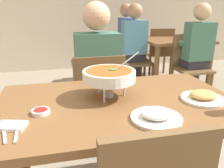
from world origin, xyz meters
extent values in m
cube|color=brown|center=(0.00, 0.00, 0.75)|extent=(1.33, 0.83, 0.04)
cylinder|color=brown|center=(-0.61, 0.35, 0.37)|extent=(0.07, 0.07, 0.73)
cylinder|color=brown|center=(0.61, 0.35, 0.37)|extent=(0.07, 0.07, 0.73)
cube|color=brown|center=(0.00, 0.79, 0.43)|extent=(0.44, 0.44, 0.03)
cube|color=brown|center=(0.00, 0.59, 0.68)|extent=(0.42, 0.04, 0.45)
cylinder|color=brown|center=(0.19, 0.98, 0.21)|extent=(0.04, 0.04, 0.42)
cylinder|color=brown|center=(-0.19, 0.98, 0.21)|extent=(0.04, 0.04, 0.42)
cylinder|color=brown|center=(0.19, 0.60, 0.21)|extent=(0.04, 0.04, 0.42)
cylinder|color=brown|center=(-0.19, 0.60, 0.21)|extent=(0.04, 0.04, 0.42)
cylinder|color=#2D2D38|center=(0.10, 0.81, 0.23)|extent=(0.10, 0.10, 0.45)
cylinder|color=#2D2D38|center=(-0.10, 0.81, 0.23)|extent=(0.10, 0.10, 0.45)
cube|color=#2D2D38|center=(0.00, 0.77, 0.51)|extent=(0.32, 0.32, 0.12)
cube|color=#3D6B56|center=(0.00, 0.69, 0.82)|extent=(0.36, 0.20, 0.50)
sphere|color=tan|center=(0.00, 0.69, 1.20)|extent=(0.22, 0.22, 0.22)
cylinder|color=#3D6B56|center=(0.16, 0.89, 0.77)|extent=(0.08, 0.28, 0.08)
cylinder|color=#3D6B56|center=(-0.16, 0.89, 0.77)|extent=(0.08, 0.28, 0.08)
cylinder|color=silver|center=(0.06, 0.07, 0.82)|extent=(0.01, 0.01, 0.10)
cylinder|color=silver|center=(-0.08, 0.15, 0.82)|extent=(0.01, 0.01, 0.10)
cylinder|color=silver|center=(-0.08, -0.01, 0.82)|extent=(0.01, 0.01, 0.10)
torus|color=silver|center=(-0.03, 0.07, 0.87)|extent=(0.21, 0.21, 0.01)
cylinder|color=#B2B2B7|center=(-0.03, 0.07, 0.79)|extent=(0.05, 0.05, 0.04)
cone|color=orange|center=(-0.03, 0.07, 0.82)|extent=(0.02, 0.02, 0.04)
cylinder|color=white|center=(-0.03, 0.07, 0.90)|extent=(0.30, 0.30, 0.06)
cylinder|color=#994C1E|center=(-0.03, 0.07, 0.93)|extent=(0.26, 0.26, 0.01)
ellipsoid|color=#388433|center=(-0.01, 0.07, 0.94)|extent=(0.05, 0.03, 0.01)
cylinder|color=silver|center=(0.06, 0.09, 0.96)|extent=(0.18, 0.01, 0.13)
cylinder|color=white|center=(0.12, -0.25, 0.78)|extent=(0.24, 0.24, 0.01)
ellipsoid|color=white|center=(0.12, -0.25, 0.81)|extent=(0.15, 0.13, 0.04)
cylinder|color=white|center=(0.47, -0.10, 0.78)|extent=(0.24, 0.24, 0.01)
ellipsoid|color=tan|center=(0.47, -0.10, 0.81)|extent=(0.15, 0.13, 0.04)
cylinder|color=white|center=(-0.41, -0.07, 0.78)|extent=(0.09, 0.09, 0.02)
cylinder|color=maroon|center=(-0.41, -0.07, 0.79)|extent=(0.07, 0.07, 0.01)
cube|color=white|center=(-0.53, -0.18, 0.78)|extent=(0.14, 0.11, 0.02)
cube|color=silver|center=(-0.55, -0.23, 0.78)|extent=(0.05, 0.17, 0.01)
cube|color=silver|center=(-0.50, -0.23, 0.78)|extent=(0.02, 0.17, 0.01)
cube|color=brown|center=(1.49, 2.19, 0.75)|extent=(1.00, 0.80, 0.04)
cylinder|color=brown|center=(1.05, 1.85, 0.37)|extent=(0.07, 0.07, 0.73)
cylinder|color=brown|center=(1.93, 1.85, 0.37)|extent=(0.07, 0.07, 0.73)
cylinder|color=brown|center=(1.05, 2.53, 0.37)|extent=(0.07, 0.07, 0.73)
cylinder|color=brown|center=(1.93, 2.53, 0.37)|extent=(0.07, 0.07, 0.73)
cube|color=brown|center=(0.85, 2.71, 0.43)|extent=(0.44, 0.44, 0.03)
cube|color=brown|center=(1.05, 2.71, 0.68)|extent=(0.04, 0.42, 0.45)
cylinder|color=brown|center=(0.66, 2.90, 0.21)|extent=(0.04, 0.04, 0.42)
cylinder|color=brown|center=(0.66, 2.52, 0.21)|extent=(0.04, 0.04, 0.42)
cylinder|color=brown|center=(1.04, 2.90, 0.21)|extent=(0.04, 0.04, 0.42)
cylinder|color=brown|center=(1.04, 2.52, 0.21)|extent=(0.04, 0.04, 0.42)
cube|color=brown|center=(0.86, 2.16, 0.43)|extent=(0.46, 0.46, 0.03)
cube|color=brown|center=(0.87, 2.36, 0.68)|extent=(0.42, 0.06, 0.45)
cylinder|color=brown|center=(0.67, 1.98, 0.21)|extent=(0.04, 0.04, 0.42)
cylinder|color=brown|center=(1.05, 1.96, 0.21)|extent=(0.04, 0.04, 0.42)
cylinder|color=brown|center=(0.68, 2.36, 0.21)|extent=(0.04, 0.04, 0.42)
cylinder|color=brown|center=(1.06, 2.34, 0.21)|extent=(0.04, 0.04, 0.42)
cube|color=brown|center=(1.47, 1.59, 0.43)|extent=(0.46, 0.46, 0.03)
cube|color=brown|center=(1.46, 1.79, 0.68)|extent=(0.42, 0.06, 0.45)
cylinder|color=brown|center=(1.29, 1.39, 0.21)|extent=(0.04, 0.04, 0.42)
cylinder|color=brown|center=(1.67, 1.41, 0.21)|extent=(0.04, 0.04, 0.42)
cylinder|color=brown|center=(1.27, 1.77, 0.21)|extent=(0.04, 0.04, 0.42)
cylinder|color=brown|center=(1.65, 1.79, 0.21)|extent=(0.04, 0.04, 0.42)
cube|color=brown|center=(1.47, 2.75, 0.43)|extent=(0.50, 0.50, 0.03)
cube|color=brown|center=(1.44, 2.55, 0.68)|extent=(0.42, 0.10, 0.45)
cylinder|color=brown|center=(1.69, 2.91, 0.21)|extent=(0.04, 0.04, 0.42)
cylinder|color=brown|center=(1.31, 2.96, 0.21)|extent=(0.04, 0.04, 0.42)
cylinder|color=brown|center=(1.63, 2.53, 0.21)|extent=(0.04, 0.04, 0.42)
cylinder|color=brown|center=(1.26, 2.59, 0.21)|extent=(0.04, 0.04, 0.42)
cylinder|color=#2D2D38|center=(0.96, 2.61, 0.23)|extent=(0.10, 0.10, 0.45)
cylinder|color=#2D2D38|center=(0.96, 2.81, 0.23)|extent=(0.10, 0.10, 0.45)
cube|color=#2D2D38|center=(0.92, 2.71, 0.51)|extent=(0.32, 0.32, 0.12)
cube|color=#334C8C|center=(0.84, 2.71, 0.82)|extent=(0.20, 0.36, 0.50)
sphere|color=#A57756|center=(0.84, 2.71, 1.20)|extent=(0.22, 0.22, 0.22)
cylinder|color=#334C8C|center=(1.04, 2.55, 0.77)|extent=(0.28, 0.08, 0.08)
cylinder|color=#334C8C|center=(1.04, 2.87, 0.77)|extent=(0.28, 0.08, 0.08)
cylinder|color=#2D2D38|center=(0.91, 2.30, 0.23)|extent=(0.10, 0.10, 0.45)
cylinder|color=#2D2D38|center=(0.71, 2.30, 0.23)|extent=(0.10, 0.10, 0.45)
cube|color=#2D2D38|center=(0.81, 2.26, 0.51)|extent=(0.32, 0.32, 0.12)
cube|color=teal|center=(0.81, 2.18, 0.82)|extent=(0.36, 0.20, 0.50)
sphere|color=#A57756|center=(0.81, 2.18, 1.20)|extent=(0.22, 0.22, 0.22)
cylinder|color=teal|center=(0.97, 2.38, 0.77)|extent=(0.08, 0.28, 0.08)
cylinder|color=teal|center=(0.65, 2.38, 0.77)|extent=(0.08, 0.28, 0.08)
cylinder|color=#2D2D38|center=(1.62, 1.71, 0.23)|extent=(0.10, 0.10, 0.45)
cylinder|color=#2D2D38|center=(1.42, 1.71, 0.23)|extent=(0.10, 0.10, 0.45)
cube|color=#2D2D38|center=(1.52, 1.67, 0.51)|extent=(0.32, 0.32, 0.12)
cube|color=#3D6B56|center=(1.52, 1.59, 0.82)|extent=(0.36, 0.20, 0.50)
sphere|color=tan|center=(1.52, 1.59, 1.20)|extent=(0.22, 0.22, 0.22)
cylinder|color=#3D6B56|center=(1.68, 1.79, 0.77)|extent=(0.08, 0.28, 0.08)
cylinder|color=#3D6B56|center=(1.36, 1.79, 0.77)|extent=(0.08, 0.28, 0.08)
camera|label=1|loc=(-0.30, -1.14, 1.28)|focal=36.79mm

